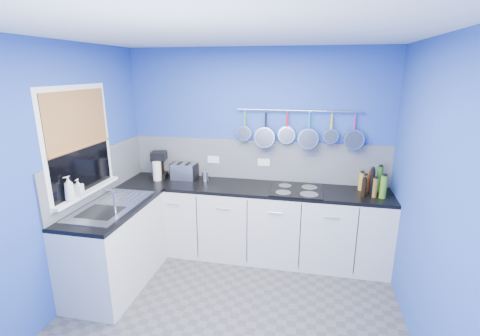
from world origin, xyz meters
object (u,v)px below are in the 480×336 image
(soap_bottle_b, at_px, (78,188))
(hob, at_px, (297,190))
(canister, at_px, (205,176))
(soap_bottle_a, at_px, (69,188))
(coffee_maker, at_px, (159,165))
(toaster, at_px, (184,171))
(paper_towel, at_px, (157,171))

(soap_bottle_b, height_order, hob, soap_bottle_b)
(canister, bearing_deg, soap_bottle_a, -125.72)
(soap_bottle_b, bearing_deg, coffee_maker, 74.90)
(soap_bottle_a, xyz_separation_m, soap_bottle_b, (0.00, 0.13, -0.03))
(soap_bottle_b, bearing_deg, toaster, 61.23)
(paper_towel, distance_m, toaster, 0.34)
(soap_bottle_a, relative_size, canister, 2.00)
(canister, height_order, hob, canister)
(paper_towel, xyz_separation_m, canister, (0.59, 0.10, -0.06))
(hob, bearing_deg, toaster, 173.60)
(soap_bottle_b, bearing_deg, canister, 51.43)
(hob, bearing_deg, paper_towel, 178.49)
(soap_bottle_a, distance_m, canister, 1.59)
(coffee_maker, relative_size, hob, 0.57)
(coffee_maker, distance_m, hob, 1.76)
(coffee_maker, xyz_separation_m, hob, (1.75, -0.14, -0.16))
(canister, relative_size, hob, 0.20)
(paper_towel, relative_size, canister, 1.99)
(paper_towel, bearing_deg, hob, -1.51)
(coffee_maker, relative_size, toaster, 1.09)
(soap_bottle_a, relative_size, toaster, 0.77)
(soap_bottle_a, bearing_deg, soap_bottle_b, 90.00)
(soap_bottle_b, relative_size, paper_towel, 0.72)
(soap_bottle_b, distance_m, hob, 2.31)
(coffee_maker, bearing_deg, toaster, -6.65)
(soap_bottle_b, height_order, canister, soap_bottle_b)
(soap_bottle_a, height_order, coffee_maker, soap_bottle_a)
(coffee_maker, bearing_deg, soap_bottle_a, -114.02)
(soap_bottle_b, bearing_deg, paper_towel, 72.82)
(paper_towel, bearing_deg, soap_bottle_b, -107.18)
(soap_bottle_a, xyz_separation_m, paper_towel, (0.33, 1.18, -0.15))
(toaster, bearing_deg, soap_bottle_b, -119.98)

